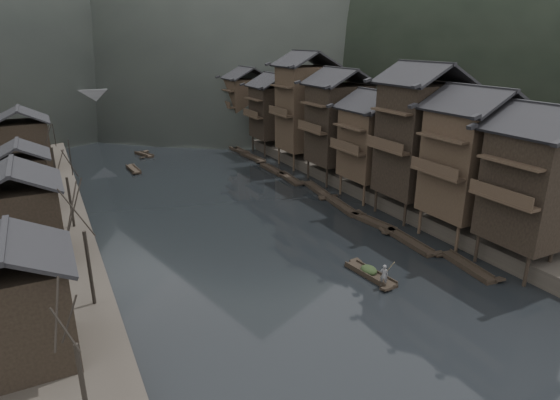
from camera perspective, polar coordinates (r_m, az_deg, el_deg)
water at (r=40.00m, az=2.72°, el=-8.43°), size 300.00×300.00×0.00m
right_bank at (r=89.96m, az=9.64°, el=7.57°), size 40.00×200.00×1.80m
stilt_houses at (r=61.44m, az=8.29°, el=10.22°), size 9.00×67.60×17.08m
left_houses at (r=52.50m, az=-29.11°, el=2.52°), size 8.10×53.20×8.73m
bare_trees at (r=42.97m, az=-24.88°, el=1.32°), size 3.90×44.65×7.81m
moored_sampans at (r=64.92m, az=1.28°, el=2.76°), size 2.95×67.63×0.47m
midriver_boats at (r=81.25m, az=-14.99°, el=5.46°), size 12.97×21.43×0.44m
stone_bridge at (r=105.10m, az=-17.36°, el=10.96°), size 40.00×6.00×9.00m
hero_sampan at (r=39.46m, az=10.94°, el=-8.86°), size 1.72×5.59×0.44m
cargo_heap at (r=39.37m, az=10.81°, el=-7.93°), size 1.22×1.59×0.73m
boatman at (r=37.50m, az=12.58°, el=-8.60°), size 0.77×0.75×1.78m
bamboo_pole at (r=36.59m, az=13.09°, el=-5.19°), size 0.75×2.49×3.01m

